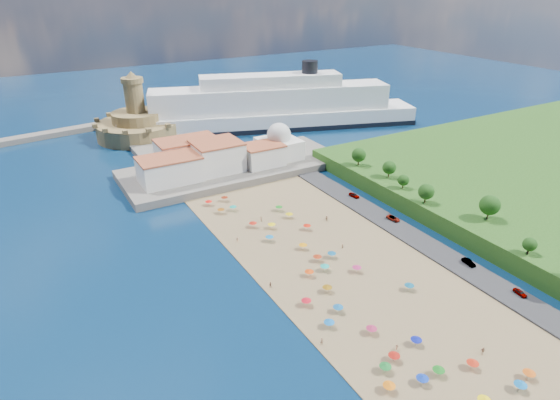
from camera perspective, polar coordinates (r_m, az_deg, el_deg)
ground at (r=132.51m, az=3.94°, el=-7.54°), size 700.00×700.00×0.00m
terrace at (r=193.41m, az=-5.59°, el=3.93°), size 90.00×36.00×3.00m
jetty at (r=217.85m, az=-14.78°, el=5.61°), size 18.00×70.00×2.40m
waterfront_buildings at (r=187.14m, az=-9.39°, el=5.05°), size 57.00×29.00×11.00m
domed_building at (r=197.70m, az=-0.13°, el=6.84°), size 16.00×16.00×15.00m
fortress at (r=244.10m, az=-16.95°, el=8.81°), size 40.00×40.00×32.40m
cruise_ship at (r=249.70m, az=-1.10°, el=11.06°), size 154.47×70.46×33.90m
beach_parasols at (r=119.91m, az=7.46°, el=-10.43°), size 30.62×115.99×2.20m
beachgoers at (r=125.89m, az=5.17°, el=-8.93°), size 35.23×85.50×1.89m
parked_cars at (r=151.05m, az=15.90°, el=-3.50°), size 2.77×70.38×1.45m
hillside_trees at (r=152.91m, az=20.89°, el=-0.22°), size 16.36×104.21×7.82m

